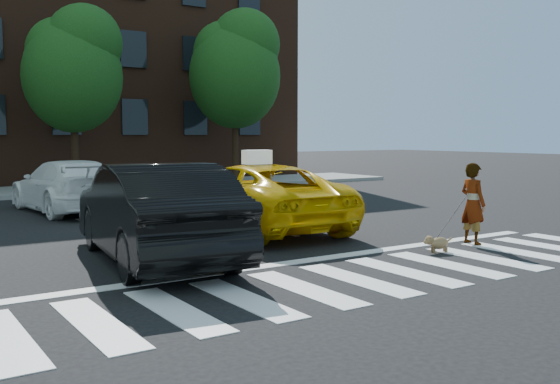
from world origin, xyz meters
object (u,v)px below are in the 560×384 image
tree_mid (73,64)px  woman (473,204)px  taxi (253,197)px  white_suv (67,186)px  dog (437,243)px  tree_right (235,65)px  black_sedan (155,212)px

tree_mid → woman: size_ratio=4.31×
tree_mid → woman: tree_mid is taller
taxi → white_suv: 6.42m
taxi → dog: (1.45, -4.30, -0.58)m
tree_mid → white_suv: (-1.93, -5.99, -4.11)m
tree_right → taxi: (-6.29, -11.84, -4.49)m
black_sedan → white_suv: black_sedan is taller
tree_mid → white_suv: size_ratio=1.38×
taxi → woman: 4.89m
tree_mid → tree_right: (7.00, -0.00, 0.41)m
tree_right → white_suv: 11.67m
white_suv → dog: (4.09, -10.15, -0.56)m
black_sedan → white_suv: (0.60, 7.93, -0.11)m
tree_right → woman: size_ratio=4.68×
tree_right → taxi: tree_right is taller
woman → dog: (-1.28, -0.24, -0.63)m
black_sedan → dog: size_ratio=9.59×
white_suv → tree_right: bearing=-149.6°
tree_right → dog: bearing=-106.7°
taxi → black_sedan: bearing=34.4°
tree_right → woman: 16.88m
tree_mid → black_sedan: (-2.53, -13.92, -3.99)m
tree_mid → taxi: size_ratio=1.28×
white_suv → woman: bearing=115.0°
tree_right → black_sedan: bearing=-124.4°
tree_mid → tree_right: bearing=-0.0°
taxi → dog: 4.57m
tree_mid → woman: 16.76m
taxi → black_sedan: 3.86m
tree_mid → taxi: tree_mid is taller
dog → black_sedan: bearing=178.8°
taxi → woman: (2.73, -4.05, 0.05)m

